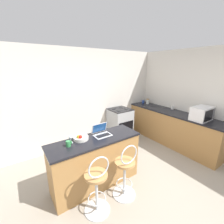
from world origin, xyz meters
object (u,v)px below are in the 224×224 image
mug_green (68,144)px  mug_blue (143,102)px  bar_stool_far (125,172)px  wine_glass_tall (71,137)px  microwave (202,114)px  stove_range (120,124)px  bar_stool_near (97,186)px  mug_white (172,108)px  fruit_bowl (81,138)px  laptop (101,132)px  storage_jar (148,101)px

mug_green → mug_blue: 3.43m
bar_stool_far → wine_glass_tall: wine_glass_tall is taller
wine_glass_tall → mug_green: wine_glass_tall is taller
microwave → stove_range: bearing=118.9°
bar_stool_near → wine_glass_tall: size_ratio=7.16×
mug_white → fruit_bowl: fruit_bowl is taller
wine_glass_tall → mug_blue: bearing=23.6°
laptop → microwave: 2.44m
mug_blue → bar_stool_near: bearing=-146.2°
laptop → mug_blue: 2.82m
laptop → mug_green: bearing=-174.0°
microwave → mug_white: 0.98m
stove_range → storage_jar: storage_jar is taller
bar_stool_far → bar_stool_near: bearing=180.0°
stove_range → mug_white: mug_white is taller
laptop → bar_stool_near: bearing=-126.2°
mug_white → mug_blue: size_ratio=1.09×
stove_range → mug_white: bearing=-35.0°
storage_jar → mug_blue: bearing=100.5°
stove_range → laptop: bearing=-138.7°
microwave → fruit_bowl: bearing=166.1°
fruit_bowl → mug_blue: 3.16m
mug_blue → wine_glass_tall: bearing=-156.4°
wine_glass_tall → mug_blue: wine_glass_tall is taller
wine_glass_tall → storage_jar: (3.08, 1.16, -0.02)m
microwave → storage_jar: (0.16, 1.82, -0.07)m
mug_blue → mug_white: bearing=-83.2°
laptop → mug_white: 2.62m
bar_stool_far → microwave: size_ratio=1.95×
bar_stool_far → stove_range: bar_stool_far is taller
microwave → wine_glass_tall: microwave is taller
laptop → storage_jar: bearing=25.1°
mug_white → fruit_bowl: (-3.00, -0.26, -0.02)m
wine_glass_tall → microwave: bearing=-12.7°
laptop → mug_blue: (2.48, 1.35, -0.01)m
storage_jar → mug_green: bearing=-158.5°
storage_jar → bar_stool_near: bearing=-148.9°
bar_stool_far → microwave: microwave is taller
bar_stool_far → wine_glass_tall: bearing=136.7°
bar_stool_near → laptop: (0.45, 0.61, 0.52)m
stove_range → fruit_bowl: bearing=-146.5°
laptop → stove_range: laptop is taller
laptop → fruit_bowl: laptop is taller
wine_glass_tall → mug_blue: (3.05, 1.34, -0.05)m
mug_green → bar_stool_near: bearing=-70.2°
stove_range → fruit_bowl: size_ratio=3.67×
stove_range → fruit_bowl: fruit_bowl is taller
bar_stool_far → storage_jar: (2.42, 1.78, 0.55)m
wine_glass_tall → mug_green: (-0.07, -0.08, -0.05)m
bar_stool_far → stove_range: size_ratio=1.06×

